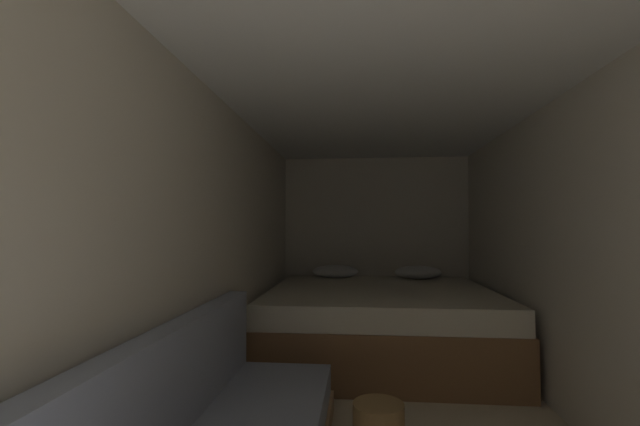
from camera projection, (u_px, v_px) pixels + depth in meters
name	position (u px, v px, depth m)	size (l,w,h in m)	color
wall_back	(375.00, 243.00, 5.26)	(2.37, 0.05, 2.14)	beige
wall_left	(202.00, 259.00, 2.58)	(0.05, 5.56, 2.14)	beige
wall_right	(602.00, 262.00, 2.36)	(0.05, 5.56, 2.14)	beige
ceiling_slab	(392.00, 76.00, 2.51)	(2.37, 5.56, 0.05)	white
bed	(380.00, 322.00, 4.13)	(2.15, 2.10, 0.82)	brown
wicker_basket	(379.00, 425.00, 2.42)	(0.30, 0.30, 0.25)	olive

